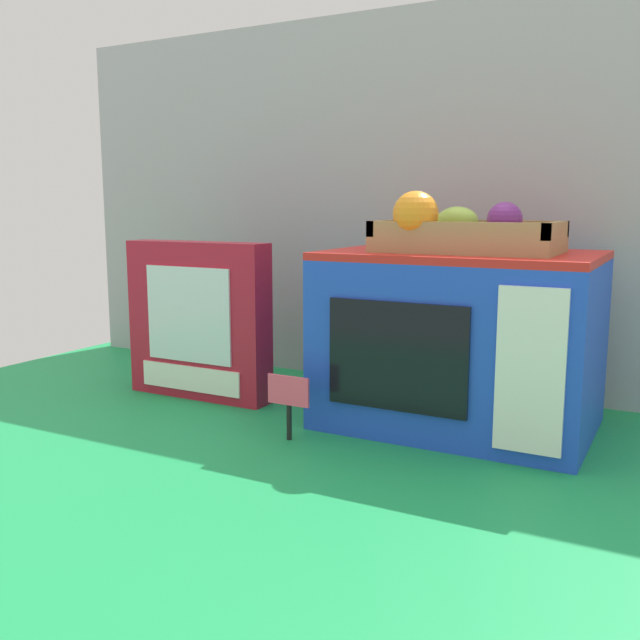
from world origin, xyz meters
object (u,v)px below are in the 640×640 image
food_groups_crate (459,233)px  cookie_set_box (198,321)px  price_sign (288,397)px  toy_microwave (459,340)px

food_groups_crate → cookie_set_box: 0.51m
food_groups_crate → price_sign: bearing=-138.8°
cookie_set_box → price_sign: size_ratio=2.88×
toy_microwave → food_groups_crate: food_groups_crate is taller
cookie_set_box → toy_microwave: bearing=7.2°
price_sign → cookie_set_box: bearing=153.6°
food_groups_crate → price_sign: size_ratio=2.72×
food_groups_crate → price_sign: food_groups_crate is taller
toy_microwave → price_sign: (-0.20, -0.20, -0.07)m
toy_microwave → price_sign: 0.29m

